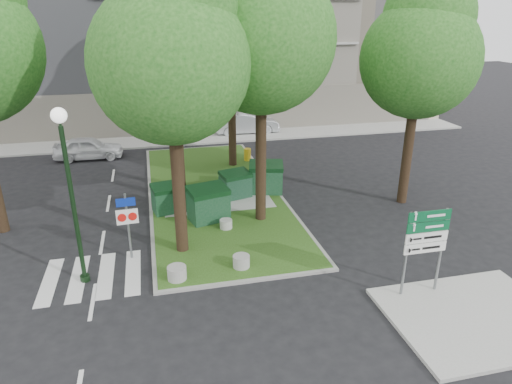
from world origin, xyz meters
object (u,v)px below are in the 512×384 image
object	(u,v)px
dumpster_c	(236,185)
bollard_right	(241,261)
litter_bin	(247,154)
bollard_left	(177,273)
car_silver	(246,123)
tree_median_mid	(174,45)
street_lamp	(69,178)
dumpster_a	(168,198)
tree_median_far	(231,13)
tree_median_near_left	(172,48)
bollard_mid	(226,224)
dumpster_d	(266,178)
directional_sign	(426,239)
traffic_sign_pole	(127,218)
tree_median_near_right	(263,23)
dumpster_b	(208,204)
tree_street_right	(422,47)
car_white	(88,148)

from	to	relation	value
dumpster_c	bollard_right	size ratio (longest dim) A/B	2.73
litter_bin	bollard_left	bearing A→B (deg)	-112.63
bollard_right	car_silver	world-z (taller)	car_silver
tree_median_mid	street_lamp	distance (m)	9.32
dumpster_a	street_lamp	world-z (taller)	street_lamp
tree_median_far	street_lamp	world-z (taller)	tree_median_far
bollard_right	car_silver	size ratio (longest dim) A/B	0.13
tree_median_mid	dumpster_c	bearing A→B (deg)	-39.49
tree_median_mid	litter_bin	xyz separation A→B (m)	(4.11, 3.55, -6.50)
bollard_right	tree_median_near_left	bearing A→B (deg)	135.16
tree_median_near_left	bollard_right	bearing A→B (deg)	-44.84
bollard_mid	car_silver	world-z (taller)	car_silver
dumpster_d	directional_sign	size ratio (longest dim) A/B	0.66
bollard_left	bollard_right	xyz separation A→B (m)	(2.23, 0.27, -0.02)
dumpster_a	bollard_mid	xyz separation A→B (m)	(2.17, -2.26, -0.44)
tree_median_near_left	tree_median_far	distance (m)	10.24
traffic_sign_pole	tree_median_near_right	bearing A→B (deg)	17.08
dumpster_c	car_silver	size ratio (longest dim) A/B	0.34
bollard_right	dumpster_b	bearing A→B (deg)	97.82
dumpster_b	bollard_right	size ratio (longest dim) A/B	3.17
tree_median_near_left	bollard_left	bearing A→B (deg)	-101.92
tree_street_right	bollard_right	xyz separation A→B (m)	(-8.70, -4.29, -6.65)
tree_median_far	directional_sign	world-z (taller)	tree_median_far
tree_median_near_left	car_silver	xyz separation A→B (m)	(6.00, 16.76, -6.54)
tree_median_mid	bollard_left	bearing A→B (deg)	-96.23
street_lamp	tree_median_far	bearing A→B (deg)	56.48
tree_street_right	directional_sign	size ratio (longest dim) A/B	3.58
car_white	tree_median_mid	bearing A→B (deg)	-140.00
tree_median_near_right	bollard_left	distance (m)	9.50
dumpster_c	bollard_left	distance (m)	7.41
tree_median_near_left	dumpster_a	xyz separation A→B (m)	(-0.37, 3.60, -6.58)
tree_median_near_right	dumpster_d	world-z (taller)	tree_median_near_right
tree_median_near_left	tree_street_right	size ratio (longest dim) A/B	1.05
tree_median_near_right	street_lamp	distance (m)	8.80
tree_median_near_right	traffic_sign_pole	distance (m)	8.62
tree_median_mid	traffic_sign_pole	xyz separation A→B (m)	(-2.44, -6.56, -5.36)
bollard_right	litter_bin	bearing A→B (deg)	76.62
dumpster_b	car_silver	world-z (taller)	dumpster_b
car_silver	tree_median_near_left	bearing A→B (deg)	161.15
tree_median_mid	dumpster_b	distance (m)	7.46
tree_median_mid	street_lamp	world-z (taller)	tree_median_mid
tree_median_mid	dumpster_a	distance (m)	6.94
dumpster_c	car_white	size ratio (longest dim) A/B	0.40
car_silver	litter_bin	bearing A→B (deg)	169.17
car_white	car_silver	distance (m)	11.29
dumpster_b	traffic_sign_pole	size ratio (longest dim) A/B	0.74
tree_median_near_right	dumpster_b	xyz separation A→B (m)	(-2.27, 0.31, -7.14)
street_lamp	tree_street_right	bearing A→B (deg)	15.14
dumpster_a	bollard_left	xyz separation A→B (m)	(-0.07, -5.66, -0.39)
dumpster_b	street_lamp	xyz separation A→B (m)	(-4.67, -3.58, 2.81)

